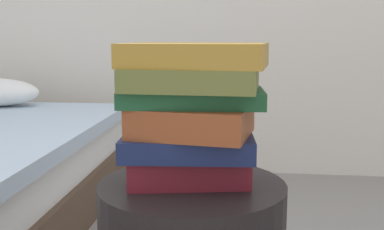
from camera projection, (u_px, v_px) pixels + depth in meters
The scene contains 6 objects.
book_maroon at pixel (188, 168), 1.03m from camera, with size 0.26×0.15×0.06m, color maroon.
book_navy at pixel (188, 146), 1.00m from camera, with size 0.28×0.15×0.05m, color #19234C.
book_rust at pixel (192, 121), 1.01m from camera, with size 0.24×0.19×0.06m, color #994723.
book_forest at pixel (192, 97), 1.00m from camera, with size 0.30×0.16×0.03m, color #1E512D.
book_olive at pixel (190, 79), 0.99m from camera, with size 0.27×0.20×0.05m, color olive.
book_ochre at pixel (196, 55), 0.99m from camera, with size 0.29×0.21×0.05m, color #B7842D.
Camera 1 is at (0.11, -0.98, 0.86)m, focal length 44.46 mm.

